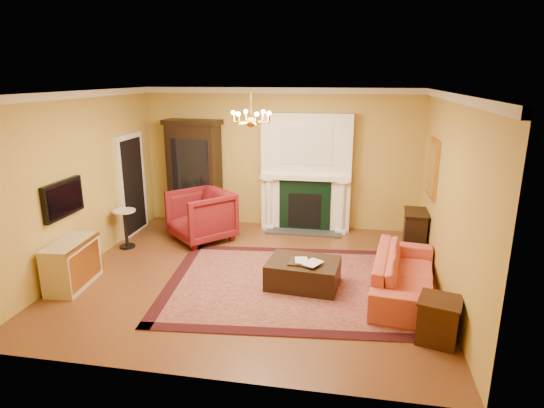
% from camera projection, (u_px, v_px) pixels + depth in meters
% --- Properties ---
extents(floor, '(6.00, 5.50, 0.02)m').
position_uv_depth(floor, '(253.00, 275.00, 7.66)').
color(floor, brown).
rests_on(floor, ground).
extents(ceiling, '(6.00, 5.50, 0.02)m').
position_uv_depth(ceiling, '(251.00, 91.00, 6.83)').
color(ceiling, silver).
rests_on(ceiling, wall_back).
extents(wall_back, '(6.00, 0.02, 3.00)m').
position_uv_depth(wall_back, '(280.00, 159.00, 9.86)').
color(wall_back, '#B89842').
rests_on(wall_back, floor).
extents(wall_front, '(6.00, 0.02, 3.00)m').
position_uv_depth(wall_front, '(193.00, 253.00, 4.63)').
color(wall_front, '#B89842').
rests_on(wall_front, floor).
extents(wall_left, '(0.02, 5.50, 3.00)m').
position_uv_depth(wall_left, '(80.00, 181.00, 7.76)').
color(wall_left, '#B89842').
rests_on(wall_left, floor).
extents(wall_right, '(0.02, 5.50, 3.00)m').
position_uv_depth(wall_right, '(450.00, 197.00, 6.73)').
color(wall_right, '#B89842').
rests_on(wall_right, floor).
extents(fireplace, '(1.90, 0.70, 2.50)m').
position_uv_depth(fireplace, '(306.00, 175.00, 9.66)').
color(fireplace, white).
rests_on(fireplace, wall_back).
extents(crown_molding, '(6.00, 5.50, 0.12)m').
position_uv_depth(crown_molding, '(263.00, 94.00, 7.76)').
color(crown_molding, silver).
rests_on(crown_molding, ceiling).
extents(doorway, '(0.08, 1.05, 2.10)m').
position_uv_depth(doorway, '(132.00, 185.00, 9.48)').
color(doorway, white).
rests_on(doorway, wall_left).
extents(tv_panel, '(0.09, 0.95, 0.58)m').
position_uv_depth(tv_panel, '(63.00, 199.00, 7.22)').
color(tv_panel, black).
rests_on(tv_panel, wall_left).
extents(gilt_mirror, '(0.06, 0.76, 1.05)m').
position_uv_depth(gilt_mirror, '(433.00, 169.00, 8.02)').
color(gilt_mirror, gold).
rests_on(gilt_mirror, wall_right).
extents(chandelier, '(0.63, 0.55, 0.53)m').
position_uv_depth(chandelier, '(251.00, 118.00, 6.94)').
color(chandelier, '#BC8633').
rests_on(chandelier, ceiling).
extents(oriental_rug, '(4.40, 3.47, 0.02)m').
position_uv_depth(oriental_rug, '(295.00, 284.00, 7.30)').
color(oriental_rug, '#4E101B').
rests_on(oriental_rug, floor).
extents(china_cabinet, '(1.17, 0.65, 2.23)m').
position_uv_depth(china_cabinet, '(195.00, 175.00, 10.03)').
color(china_cabinet, black).
rests_on(china_cabinet, floor).
extents(wingback_armchair, '(1.50, 1.49, 1.12)m').
position_uv_depth(wingback_armchair, '(201.00, 213.00, 9.15)').
color(wingback_armchair, maroon).
rests_on(wingback_armchair, floor).
extents(pedestal_table, '(0.43, 0.43, 0.76)m').
position_uv_depth(pedestal_table, '(125.00, 226.00, 8.77)').
color(pedestal_table, black).
rests_on(pedestal_table, floor).
extents(commode, '(0.55, 1.04, 0.75)m').
position_uv_depth(commode, '(72.00, 264.00, 7.17)').
color(commode, beige).
rests_on(commode, floor).
extents(coral_sofa, '(0.93, 2.28, 0.87)m').
position_uv_depth(coral_sofa, '(405.00, 268.00, 6.88)').
color(coral_sofa, '#C6423F').
rests_on(coral_sofa, floor).
extents(end_table, '(0.59, 0.59, 0.55)m').
position_uv_depth(end_table, '(438.00, 321.00, 5.69)').
color(end_table, '#33190E').
rests_on(end_table, floor).
extents(console_table, '(0.44, 0.72, 0.77)m').
position_uv_depth(console_table, '(415.00, 232.00, 8.58)').
color(console_table, black).
rests_on(console_table, floor).
extents(leather_ottoman, '(1.17, 0.90, 0.41)m').
position_uv_depth(leather_ottoman, '(303.00, 273.00, 7.20)').
color(leather_ottoman, black).
rests_on(leather_ottoman, oriental_rug).
extents(ottoman_tray, '(0.44, 0.34, 0.03)m').
position_uv_depth(ottoman_tray, '(303.00, 262.00, 7.07)').
color(ottoman_tray, black).
rests_on(ottoman_tray, leather_ottoman).
extents(book_a, '(0.19, 0.06, 0.26)m').
position_uv_depth(book_a, '(295.00, 254.00, 7.03)').
color(book_a, gray).
rests_on(book_a, ottoman_tray).
extents(book_b, '(0.21, 0.14, 0.31)m').
position_uv_depth(book_b, '(307.00, 253.00, 6.99)').
color(book_b, gray).
rests_on(book_b, ottoman_tray).
extents(topiary_left, '(0.15, 0.15, 0.41)m').
position_uv_depth(topiary_left, '(270.00, 162.00, 9.69)').
color(topiary_left, gray).
rests_on(topiary_left, fireplace).
extents(topiary_right, '(0.17, 0.17, 0.46)m').
position_uv_depth(topiary_right, '(337.00, 163.00, 9.43)').
color(topiary_right, gray).
rests_on(topiary_right, fireplace).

